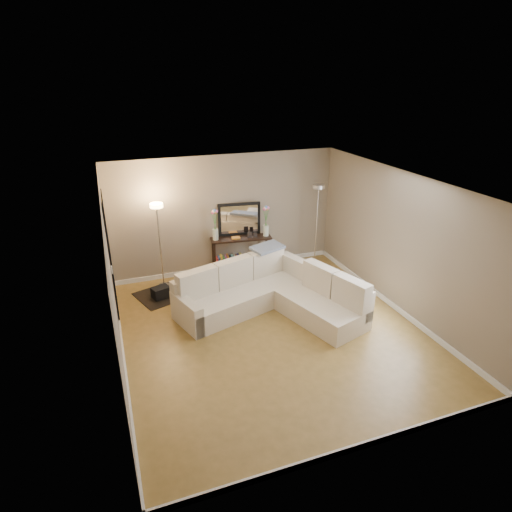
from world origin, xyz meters
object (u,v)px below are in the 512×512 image
object	(u,v)px
floor_lamp_lit	(159,229)
floor_lamp_unlit	(317,210)
console_table	(238,253)
sectional_sofa	(269,293)

from	to	relation	value
floor_lamp_lit	floor_lamp_unlit	distance (m)	3.47
console_table	sectional_sofa	bearing A→B (deg)	-88.18
sectional_sofa	floor_lamp_unlit	xyz separation A→B (m)	(1.72, 1.50, 1.02)
floor_lamp_lit	sectional_sofa	bearing A→B (deg)	-43.24
console_table	floor_lamp_unlit	bearing A→B (deg)	-9.18
sectional_sofa	floor_lamp_lit	bearing A→B (deg)	136.76
floor_lamp_lit	floor_lamp_unlit	size ratio (longest dim) A/B	0.94
floor_lamp_lit	floor_lamp_unlit	bearing A→B (deg)	-2.31
sectional_sofa	floor_lamp_lit	world-z (taller)	floor_lamp_lit
floor_lamp_unlit	console_table	bearing A→B (deg)	170.82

